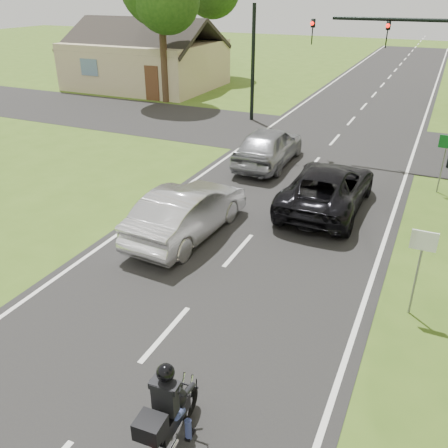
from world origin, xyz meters
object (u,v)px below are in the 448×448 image
(motorcycle_rider, at_px, (166,421))
(silver_suv, at_px, (269,146))
(dark_suv, at_px, (327,188))
(traffic_signal, at_px, (419,61))
(silver_sedan, at_px, (188,212))
(sign_white, at_px, (421,253))
(sign_green, at_px, (446,150))

(motorcycle_rider, height_order, silver_suv, motorcycle_rider)
(dark_suv, relative_size, traffic_signal, 0.82)
(silver_sedan, xyz_separation_m, sign_white, (6.45, -1.26, 0.82))
(motorcycle_rider, xyz_separation_m, dark_suv, (-0.01, 10.40, 0.04))
(silver_sedan, relative_size, silver_suv, 0.99)
(traffic_signal, xyz_separation_m, sign_white, (1.36, -11.02, -2.54))
(silver_suv, bearing_deg, dark_suv, 133.59)
(traffic_signal, height_order, sign_white, traffic_signal)
(silver_sedan, bearing_deg, sign_green, -131.43)
(silver_suv, relative_size, sign_white, 2.22)
(motorcycle_rider, relative_size, traffic_signal, 0.32)
(silver_suv, xyz_separation_m, traffic_signal, (5.09, 2.74, 3.32))
(sign_white, height_order, sign_green, same)
(dark_suv, bearing_deg, sign_green, -137.61)
(motorcycle_rider, bearing_deg, traffic_signal, 80.31)
(motorcycle_rider, height_order, dark_suv, motorcycle_rider)
(dark_suv, bearing_deg, traffic_signal, -106.40)
(dark_suv, height_order, silver_sedan, silver_sedan)
(motorcycle_rider, xyz_separation_m, silver_sedan, (-3.29, 6.71, 0.08))
(traffic_signal, bearing_deg, silver_sedan, -117.52)
(motorcycle_rider, xyz_separation_m, sign_green, (3.36, 13.45, 0.90))
(silver_suv, bearing_deg, sign_white, 126.93)
(silver_suv, height_order, sign_green, sign_green)
(traffic_signal, distance_m, sign_green, 4.24)
(dark_suv, distance_m, sign_white, 5.93)
(motorcycle_rider, relative_size, dark_suv, 0.39)
(motorcycle_rider, height_order, traffic_signal, traffic_signal)
(silver_sedan, bearing_deg, sign_white, 172.14)
(sign_white, bearing_deg, sign_green, 88.57)
(motorcycle_rider, xyz_separation_m, sign_white, (3.16, 5.45, 0.90))
(dark_suv, height_order, traffic_signal, traffic_signal)
(silver_suv, distance_m, traffic_signal, 6.66)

